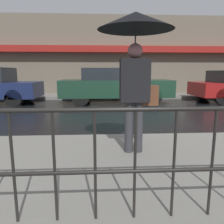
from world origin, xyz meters
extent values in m
plane|color=black|center=(0.00, 0.00, 0.00)|extent=(80.00, 80.00, 0.00)
cube|color=gray|center=(0.00, 4.33, 0.07)|extent=(28.00, 2.02, 0.14)
cube|color=gold|center=(0.00, 0.00, 0.00)|extent=(25.20, 0.12, 0.01)
cube|color=#706656|center=(0.00, 5.49, 2.26)|extent=(28.00, 0.30, 4.51)
cube|color=maroon|center=(0.00, 5.07, 2.60)|extent=(16.80, 0.55, 0.35)
cylinder|color=black|center=(-2.59, -5.84, 0.61)|extent=(0.02, 0.02, 0.93)
cylinder|color=black|center=(-2.27, -5.84, 0.61)|extent=(0.02, 0.02, 0.93)
cylinder|color=black|center=(-1.95, -5.84, 0.61)|extent=(0.02, 0.02, 0.93)
cylinder|color=black|center=(-1.62, -5.84, 0.61)|extent=(0.02, 0.02, 0.93)
cylinder|color=black|center=(-1.30, -5.84, 0.61)|extent=(0.02, 0.02, 0.93)
cylinder|color=black|center=(-0.97, -5.84, 0.61)|extent=(0.02, 0.02, 0.93)
cylinder|color=#333338|center=(-1.46, -4.29, 0.53)|extent=(0.13, 0.13, 0.79)
cylinder|color=#333338|center=(-1.32, -4.29, 0.53)|extent=(0.13, 0.13, 0.79)
cube|color=black|center=(-1.39, -4.29, 1.24)|extent=(0.43, 0.26, 0.62)
sphere|color=#AE7375|center=(-1.39, -4.29, 1.66)|extent=(0.22, 0.22, 0.22)
cylinder|color=#262628|center=(-1.39, -4.29, 1.59)|extent=(0.02, 0.02, 0.71)
cone|color=black|center=(-1.39, -4.29, 2.07)|extent=(1.08, 1.08, 0.24)
cube|color=brown|center=(-1.16, -4.29, 1.02)|extent=(0.24, 0.12, 0.30)
cylinder|color=black|center=(-5.32, 2.88, 0.34)|extent=(0.67, 0.22, 0.67)
cylinder|color=black|center=(-5.32, 1.34, 0.34)|extent=(0.67, 0.22, 0.67)
cube|color=#193828|center=(-1.19, 2.11, 0.66)|extent=(4.78, 1.76, 0.72)
cube|color=#1E2328|center=(-1.38, 2.11, 1.27)|extent=(2.49, 1.62, 0.51)
cylinder|color=black|center=(0.29, 2.88, 0.35)|extent=(0.71, 0.22, 0.71)
cylinder|color=black|center=(0.29, 1.34, 0.35)|extent=(0.71, 0.22, 0.71)
cylinder|color=black|center=(-2.68, 2.88, 0.35)|extent=(0.71, 0.22, 0.71)
cylinder|color=black|center=(-2.68, 1.34, 0.35)|extent=(0.71, 0.22, 0.71)
cylinder|color=black|center=(3.21, 2.95, 0.34)|extent=(0.69, 0.22, 0.69)
cylinder|color=black|center=(3.21, 1.27, 0.34)|extent=(0.69, 0.22, 0.69)
camera|label=1|loc=(-1.90, -7.50, 1.36)|focal=35.00mm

